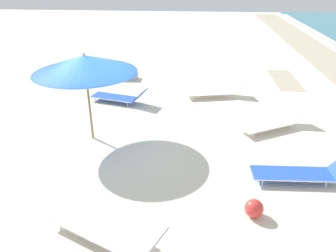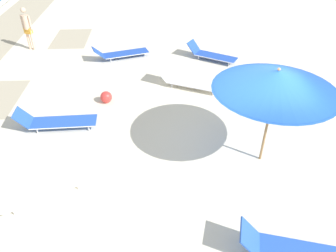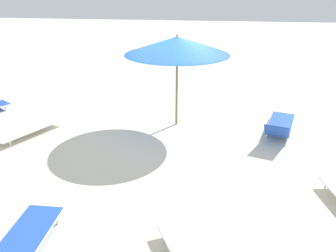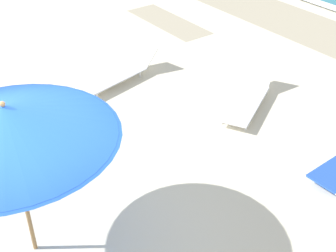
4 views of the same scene
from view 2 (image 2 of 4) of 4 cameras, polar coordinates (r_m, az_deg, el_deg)
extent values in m
cube|color=beige|center=(8.66, 11.68, -5.15)|extent=(60.00, 60.00, 0.16)
cube|color=#B3A68B|center=(16.32, -16.50, 14.42)|extent=(2.54, 1.57, 0.00)
cylinder|color=#9E7547|center=(7.96, 16.94, 0.56)|extent=(0.06, 0.06, 2.20)
cone|color=blue|center=(7.42, 18.38, 7.56)|extent=(2.75, 2.75, 0.46)
cylinder|color=#163D95|center=(7.52, 18.08, 6.09)|extent=(2.67, 2.67, 0.01)
sphere|color=#9E7547|center=(7.31, 18.76, 9.34)|extent=(0.07, 0.07, 0.07)
cube|color=blue|center=(13.46, 8.35, 11.90)|extent=(1.39, 1.72, 0.03)
cylinder|color=silver|center=(13.20, 7.84, 11.47)|extent=(0.91, 1.41, 0.03)
cylinder|color=silver|center=(13.72, 8.84, 12.32)|extent=(0.91, 1.41, 0.03)
cube|color=blue|center=(13.74, 4.47, 13.61)|extent=(0.69, 0.63, 0.44)
cylinder|color=silver|center=(13.08, 10.51, 10.51)|extent=(0.03, 0.03, 0.16)
cylinder|color=silver|center=(13.53, 11.29, 11.27)|extent=(0.03, 0.03, 0.16)
cylinder|color=silver|center=(13.50, 5.32, 11.76)|extent=(0.03, 0.03, 0.16)
cylinder|color=silver|center=(13.94, 6.23, 12.47)|extent=(0.03, 0.03, 0.16)
cube|color=white|center=(11.28, 4.62, 7.38)|extent=(1.32, 1.93, 0.03)
cylinder|color=silver|center=(11.03, 4.13, 6.71)|extent=(0.81, 1.69, 0.03)
cylinder|color=silver|center=(11.54, 5.09, 8.02)|extent=(0.81, 1.69, 0.03)
cube|color=white|center=(11.53, -0.68, 9.24)|extent=(0.69, 0.61, 0.42)
cylinder|color=silver|center=(10.95, 7.79, 5.65)|extent=(0.03, 0.03, 0.16)
cylinder|color=silver|center=(11.38, 8.48, 6.81)|extent=(0.03, 0.03, 0.16)
cylinder|color=silver|center=(11.32, 0.69, 7.06)|extent=(0.03, 0.03, 0.16)
cylinder|color=silver|center=(11.75, 1.61, 8.14)|extent=(0.03, 0.03, 0.16)
cube|color=white|center=(7.79, -20.88, -10.12)|extent=(1.38, 1.83, 0.03)
cylinder|color=silver|center=(7.57, -20.31, -11.55)|extent=(0.88, 1.55, 0.03)
cylinder|color=silver|center=(8.02, -21.41, -8.77)|extent=(0.88, 1.55, 0.03)
cylinder|color=silver|center=(7.73, -15.36, -10.16)|extent=(0.03, 0.03, 0.16)
cylinder|color=silver|center=(8.10, -16.54, -7.90)|extent=(0.03, 0.03, 0.16)
cylinder|color=silver|center=(7.67, -25.24, -13.42)|extent=(0.03, 0.03, 0.16)
cylinder|color=silver|center=(8.05, -25.91, -10.97)|extent=(0.03, 0.03, 0.16)
cube|color=blue|center=(9.74, -17.65, 0.72)|extent=(0.67, 1.83, 0.03)
cylinder|color=silver|center=(9.50, -17.94, -0.31)|extent=(0.10, 1.81, 0.03)
cylinder|color=silver|center=(9.98, -17.36, 1.69)|extent=(0.10, 1.81, 0.03)
cube|color=blue|center=(9.94, -23.96, 1.35)|extent=(0.59, 0.41, 0.43)
cylinder|color=silver|center=(9.44, -13.63, -0.41)|extent=(0.03, 0.03, 0.16)
cylinder|color=silver|center=(9.86, -13.32, 1.32)|extent=(0.03, 0.03, 0.16)
cylinder|color=silver|center=(9.78, -21.81, -0.81)|extent=(0.03, 0.03, 0.16)
cylinder|color=silver|center=(10.18, -21.18, 0.87)|extent=(0.03, 0.03, 0.16)
cube|color=blue|center=(13.73, -7.27, 12.47)|extent=(1.12, 1.91, 0.03)
cylinder|color=silver|center=(13.46, -6.94, 12.01)|extent=(0.58, 1.73, 0.03)
cylinder|color=silver|center=(14.00, -7.59, 12.90)|extent=(0.58, 1.73, 0.03)
cube|color=blue|center=(13.47, -12.00, 12.38)|extent=(0.68, 0.59, 0.39)
cylinder|color=silver|center=(13.70, -4.05, 12.18)|extent=(0.03, 0.03, 0.16)
cylinder|color=silver|center=(14.15, -4.68, 12.93)|extent=(0.03, 0.03, 0.16)
cylinder|color=silver|center=(13.41, -9.93, 11.20)|extent=(0.03, 0.03, 0.16)
cylinder|color=silver|center=(13.87, -10.39, 11.99)|extent=(0.03, 0.03, 0.16)
cylinder|color=silver|center=(6.93, 22.90, -18.03)|extent=(0.48, 1.64, 0.03)
cube|color=blue|center=(6.42, 14.11, -18.35)|extent=(0.66, 0.54, 0.42)
cylinder|color=silver|center=(6.85, 17.09, -18.42)|extent=(0.03, 0.03, 0.16)
cylinder|color=beige|center=(15.51, -23.15, 13.77)|extent=(0.11, 0.11, 0.90)
cylinder|color=beige|center=(15.39, -22.55, 13.75)|extent=(0.11, 0.11, 0.90)
cube|color=gold|center=(15.33, -23.17, 15.03)|extent=(0.27, 0.34, 0.24)
cylinder|color=beige|center=(15.23, -23.49, 16.27)|extent=(0.27, 0.27, 0.55)
cylinder|color=beige|center=(15.35, -24.04, 16.25)|extent=(0.08, 0.08, 0.55)
cylinder|color=beige|center=(15.11, -22.92, 16.25)|extent=(0.08, 0.08, 0.55)
sphere|color=beige|center=(15.10, -23.93, 17.99)|extent=(0.21, 0.21, 0.21)
sphere|color=red|center=(10.61, -10.73, 4.97)|extent=(0.37, 0.37, 0.37)
camera|label=1|loc=(14.35, -4.51, 31.41)|focal=35.00mm
camera|label=3|loc=(7.99, -50.76, 9.44)|focal=35.00mm
camera|label=4|loc=(11.69, 19.55, 32.95)|focal=50.00mm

